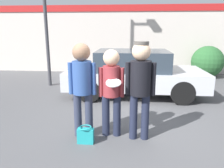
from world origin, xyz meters
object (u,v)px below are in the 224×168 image
(shrub, at_px, (207,62))
(handbag, at_px, (86,135))
(parked_car_near, at_px, (134,73))
(person_right, at_px, (140,81))
(person_middle_with_frisbee, at_px, (111,86))
(person_left, at_px, (82,82))

(shrub, bearing_deg, handbag, -123.70)
(parked_car_near, height_order, shrub, parked_car_near)
(person_right, bearing_deg, handbag, -164.91)
(person_middle_with_frisbee, distance_m, parked_car_near, 2.92)
(handbag, bearing_deg, person_middle_with_frisbee, 38.71)
(person_left, distance_m, shrub, 7.34)
(person_left, distance_m, parked_car_near, 3.14)
(parked_car_near, bearing_deg, person_right, -88.47)
(person_middle_with_frisbee, height_order, person_right, person_right)
(person_right, relative_size, handbag, 5.80)
(person_left, height_order, person_middle_with_frisbee, person_left)
(person_middle_with_frisbee, height_order, shrub, person_middle_with_frisbee)
(person_middle_with_frisbee, height_order, handbag, person_middle_with_frisbee)
(person_right, xyz_separation_m, handbag, (-0.99, -0.27, -0.99))
(parked_car_near, bearing_deg, person_left, -108.79)
(person_right, distance_m, shrub, 6.78)
(parked_car_near, bearing_deg, handbag, -105.70)
(parked_car_near, bearing_deg, shrub, 42.76)
(person_right, height_order, shrub, person_right)
(person_middle_with_frisbee, bearing_deg, person_right, -9.70)
(person_right, bearing_deg, person_left, 179.07)
(person_middle_with_frisbee, distance_m, shrub, 6.97)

